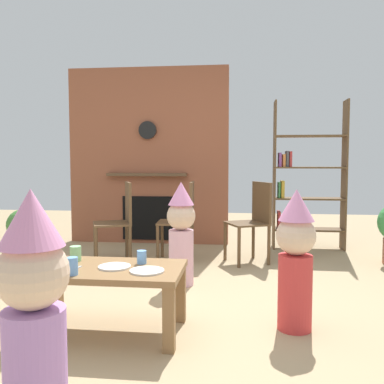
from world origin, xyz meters
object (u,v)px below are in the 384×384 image
dining_chair_middle (184,216)px  dining_chair_right (254,217)px  paper_cup_center (142,257)px  dining_chair_left (120,217)px  paper_plate_rear (114,267)px  paper_plate_front (147,271)px  potted_plant_short (23,229)px  bookshelf (304,180)px  child_in_pink (296,256)px  paper_cup_near_left (76,254)px  coffee_table (107,278)px  child_with_cone_hat (34,311)px  paper_cup_near_right (72,266)px  child_by_the_chairs (181,231)px  birthday_cake_slice (34,265)px

dining_chair_middle → dining_chair_right: same height
paper_cup_center → dining_chair_left: (-0.66, 1.76, 0.03)m
paper_cup_center → paper_plate_rear: (-0.15, -0.12, -0.04)m
paper_plate_front → potted_plant_short: potted_plant_short is taller
bookshelf → dining_chair_left: size_ratio=2.11×
paper_cup_center → child_in_pink: size_ratio=0.09×
paper_cup_near_left → potted_plant_short: (-1.46, 1.96, -0.17)m
coffee_table → child_with_cone_hat: child_with_cone_hat is taller
bookshelf → dining_chair_right: bearing=-128.9°
paper_cup_near_right → paper_plate_front: bearing=15.8°
dining_chair_right → child_with_cone_hat: bearing=46.8°
paper_cup_near_right → dining_chair_right: (1.18, 2.27, 0.02)m
paper_plate_front → child_with_cone_hat: (-0.23, -1.01, 0.10)m
coffee_table → paper_plate_rear: bearing=-6.2°
paper_cup_near_left → paper_plate_front: (0.56, -0.22, -0.05)m
bookshelf → paper_plate_rear: bearing=-119.5°
paper_cup_center → child_by_the_chairs: bearing=82.5°
dining_chair_right → child_by_the_chairs: bearing=27.8°
coffee_table → paper_cup_near_left: paper_cup_near_left is taller
paper_cup_near_left → child_by_the_chairs: 1.15m
potted_plant_short → birthday_cake_slice: bearing=-60.0°
paper_cup_near_left → child_in_pink: bearing=1.9°
dining_chair_right → potted_plant_short: dining_chair_right is taller
paper_plate_front → birthday_cake_slice: bearing=-173.3°
bookshelf → paper_cup_near_right: bearing=-120.8°
bookshelf → child_in_pink: (-0.45, -2.69, -0.39)m
child_in_pink → coffee_table: bearing=0.0°
birthday_cake_slice → paper_cup_near_left: bearing=64.1°
bookshelf → paper_plate_rear: size_ratio=8.98×
dining_chair_left → child_with_cone_hat: bearing=78.5°
paper_cup_near_right → potted_plant_short: (-1.58, 2.30, -0.17)m
coffee_table → potted_plant_short: size_ratio=1.81×
coffee_table → paper_cup_near_right: paper_cup_near_right is taller
bookshelf → paper_cup_center: bearing=-118.2°
paper_plate_front → birthday_cake_slice: (-0.71, -0.08, 0.04)m
coffee_table → child_by_the_chairs: (0.34, 1.11, 0.14)m
dining_chair_left → bookshelf: bearing=-176.4°
paper_plate_rear → child_by_the_chairs: 1.16m
bookshelf → child_in_pink: bookshelf is taller
birthday_cake_slice → dining_chair_right: bearing=57.0°
coffee_table → paper_cup_center: bearing=29.5°
paper_cup_near_left → dining_chair_middle: 1.95m
birthday_cake_slice → bookshelf: bearing=55.3°
paper_cup_near_left → child_with_cone_hat: child_with_cone_hat is taller
coffee_table → birthday_cake_slice: birthday_cake_slice is taller
paper_cup_near_left → paper_plate_rear: (0.32, -0.15, -0.05)m
child_with_cone_hat → dining_chair_right: bearing=-20.3°
birthday_cake_slice → potted_plant_short: potted_plant_short is taller
bookshelf → dining_chair_left: bearing=-155.1°
child_in_pink → dining_chair_left: bearing=-53.6°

